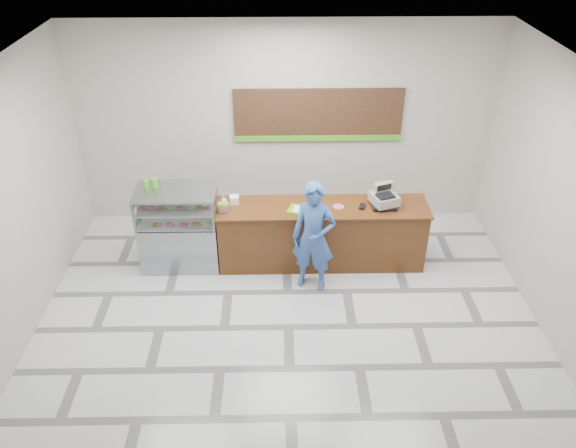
{
  "coord_description": "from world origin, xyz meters",
  "views": [
    {
      "loc": [
        -0.12,
        -5.82,
        5.4
      ],
      "look_at": [
        0.01,
        0.9,
        1.13
      ],
      "focal_mm": 35.0,
      "sensor_mm": 36.0,
      "label": 1
    }
  ],
  "objects_px": {
    "cash_register": "(384,198)",
    "customer": "(314,237)",
    "serving_tray": "(301,210)",
    "display_case": "(179,227)",
    "sales_counter": "(321,234)"
  },
  "relations": [
    {
      "from": "cash_register",
      "to": "serving_tray",
      "type": "xyz_separation_m",
      "value": [
        -1.27,
        -0.13,
        -0.12
      ]
    },
    {
      "from": "display_case",
      "to": "customer",
      "type": "height_order",
      "value": "customer"
    },
    {
      "from": "display_case",
      "to": "serving_tray",
      "type": "height_order",
      "value": "display_case"
    },
    {
      "from": "display_case",
      "to": "serving_tray",
      "type": "xyz_separation_m",
      "value": [
        1.88,
        -0.12,
        0.36
      ]
    },
    {
      "from": "serving_tray",
      "to": "customer",
      "type": "distance_m",
      "value": 0.54
    },
    {
      "from": "cash_register",
      "to": "customer",
      "type": "bearing_deg",
      "value": -170.84
    },
    {
      "from": "sales_counter",
      "to": "customer",
      "type": "height_order",
      "value": "customer"
    },
    {
      "from": "sales_counter",
      "to": "serving_tray",
      "type": "xyz_separation_m",
      "value": [
        -0.34,
        -0.12,
        0.52
      ]
    },
    {
      "from": "cash_register",
      "to": "serving_tray",
      "type": "height_order",
      "value": "cash_register"
    },
    {
      "from": "sales_counter",
      "to": "cash_register",
      "type": "relative_size",
      "value": 6.77
    },
    {
      "from": "sales_counter",
      "to": "serving_tray",
      "type": "distance_m",
      "value": 0.64
    },
    {
      "from": "sales_counter",
      "to": "customer",
      "type": "distance_m",
      "value": 0.73
    },
    {
      "from": "sales_counter",
      "to": "customer",
      "type": "xyz_separation_m",
      "value": [
        -0.17,
        -0.61,
        0.36
      ]
    },
    {
      "from": "cash_register",
      "to": "customer",
      "type": "xyz_separation_m",
      "value": [
        -1.1,
        -0.62,
        -0.29
      ]
    },
    {
      "from": "sales_counter",
      "to": "customer",
      "type": "relative_size",
      "value": 1.87
    }
  ]
}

